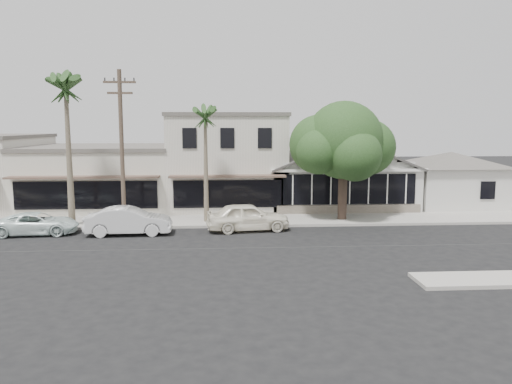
{
  "coord_description": "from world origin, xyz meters",
  "views": [
    {
      "loc": [
        -3.21,
        -23.56,
        5.9
      ],
      "look_at": [
        -1.32,
        6.0,
        1.94
      ],
      "focal_mm": 35.0,
      "sensor_mm": 36.0,
      "label": 1
    }
  ],
  "objects": [
    {
      "name": "shade_tree",
      "position": [
        4.0,
        6.67,
        4.86
      ],
      "size": [
        6.66,
        6.02,
        7.38
      ],
      "rotation": [
        0.0,
        0.0,
        -0.43
      ],
      "color": "#46352A",
      "rests_on": "ground"
    },
    {
      "name": "side_cottage",
      "position": [
        13.2,
        11.5,
        1.5
      ],
      "size": [
        6.0,
        6.0,
        3.0
      ],
      "primitive_type": "cube",
      "color": "silver",
      "rests_on": "ground"
    },
    {
      "name": "car_1",
      "position": [
        -8.42,
        3.45,
        0.76
      ],
      "size": [
        4.67,
        1.8,
        1.52
      ],
      "primitive_type": "imported",
      "rotation": [
        0.0,
        0.0,
        1.61
      ],
      "color": "silver",
      "rests_on": "ground"
    },
    {
      "name": "car_0",
      "position": [
        -1.9,
        4.05,
        0.79
      ],
      "size": [
        4.85,
        2.48,
        1.58
      ],
      "primitive_type": "imported",
      "rotation": [
        0.0,
        0.0,
        1.71
      ],
      "color": "white",
      "rests_on": "ground"
    },
    {
      "name": "palm_mid",
      "position": [
        -12.08,
        5.61,
        7.96
      ],
      "size": [
        3.11,
        3.11,
        9.25
      ],
      "color": "#726651",
      "rests_on": "ground"
    },
    {
      "name": "corner_shop",
      "position": [
        5.0,
        12.47,
        2.62
      ],
      "size": [
        10.4,
        8.6,
        5.1
      ],
      "color": "silver",
      "rests_on": "ground"
    },
    {
      "name": "ground",
      "position": [
        0.0,
        0.0,
        0.0
      ],
      "size": [
        140.0,
        140.0,
        0.0
      ],
      "primitive_type": "plane",
      "color": "black",
      "rests_on": "ground"
    },
    {
      "name": "utility_pole",
      "position": [
        -9.0,
        5.2,
        4.79
      ],
      "size": [
        1.8,
        0.24,
        9.0
      ],
      "color": "brown",
      "rests_on": "ground"
    },
    {
      "name": "row_building_midnear",
      "position": [
        -12.0,
        13.5,
        2.1
      ],
      "size": [
        10.0,
        10.0,
        4.2
      ],
      "primitive_type": "cube",
      "color": "silver",
      "rests_on": "ground"
    },
    {
      "name": "car_2",
      "position": [
        -13.42,
        3.81,
        0.6
      ],
      "size": [
        4.48,
        2.33,
        1.2
      ],
      "primitive_type": "imported",
      "rotation": [
        0.0,
        0.0,
        1.65
      ],
      "color": "white",
      "rests_on": "ground"
    },
    {
      "name": "palm_east",
      "position": [
        -4.31,
        6.26,
        6.35
      ],
      "size": [
        2.46,
        2.46,
        7.39
      ],
      "color": "#726651",
      "rests_on": "ground"
    },
    {
      "name": "sidewalk_north",
      "position": [
        -8.0,
        6.75,
        0.07
      ],
      "size": [
        90.0,
        3.5,
        0.15
      ],
      "primitive_type": "cube",
      "color": "#9E9991",
      "rests_on": "ground"
    },
    {
      "name": "row_building_near",
      "position": [
        -3.0,
        13.5,
        3.25
      ],
      "size": [
        8.0,
        10.0,
        6.5
      ],
      "primitive_type": "cube",
      "color": "silver",
      "rests_on": "ground"
    }
  ]
}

